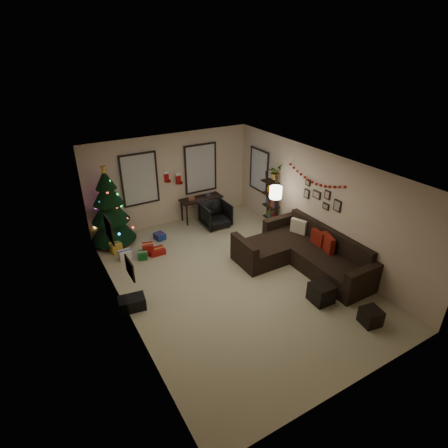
{
  "coord_description": "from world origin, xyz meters",
  "views": [
    {
      "loc": [
        -3.74,
        -5.99,
        5.05
      ],
      "look_at": [
        0.1,
        0.6,
        1.15
      ],
      "focal_mm": 29.22,
      "sensor_mm": 36.0,
      "label": 1
    }
  ],
  "objects_px": {
    "sofa": "(303,254)",
    "desk_chair": "(216,215)",
    "christmas_tree": "(110,211)",
    "desk": "(201,200)",
    "bookshelf": "(271,202)"
  },
  "relations": [
    {
      "from": "christmas_tree",
      "to": "desk",
      "type": "bearing_deg",
      "value": 1.93
    },
    {
      "from": "christmas_tree",
      "to": "desk_chair",
      "type": "relative_size",
      "value": 3.1
    },
    {
      "from": "sofa",
      "to": "desk_chair",
      "type": "xyz_separation_m",
      "value": [
        -0.85,
        2.91,
        0.06
      ]
    },
    {
      "from": "sofa",
      "to": "desk_chair",
      "type": "distance_m",
      "value": 3.03
    },
    {
      "from": "sofa",
      "to": "desk_chair",
      "type": "bearing_deg",
      "value": 106.2
    },
    {
      "from": "christmas_tree",
      "to": "desk_chair",
      "type": "height_order",
      "value": "christmas_tree"
    },
    {
      "from": "desk",
      "to": "bookshelf",
      "type": "height_order",
      "value": "bookshelf"
    },
    {
      "from": "desk",
      "to": "christmas_tree",
      "type": "bearing_deg",
      "value": -178.07
    },
    {
      "from": "desk_chair",
      "to": "bookshelf",
      "type": "xyz_separation_m",
      "value": [
        1.34,
        -0.92,
        0.46
      ]
    },
    {
      "from": "christmas_tree",
      "to": "bookshelf",
      "type": "xyz_separation_m",
      "value": [
        4.25,
        -1.47,
        -0.11
      ]
    },
    {
      "from": "sofa",
      "to": "bookshelf",
      "type": "height_order",
      "value": "bookshelf"
    },
    {
      "from": "christmas_tree",
      "to": "bookshelf",
      "type": "distance_m",
      "value": 4.5
    },
    {
      "from": "desk",
      "to": "desk_chair",
      "type": "xyz_separation_m",
      "value": [
        0.14,
        -0.65,
        -0.26
      ]
    },
    {
      "from": "desk_chair",
      "to": "bookshelf",
      "type": "relative_size",
      "value": 0.43
    },
    {
      "from": "christmas_tree",
      "to": "sofa",
      "type": "relative_size",
      "value": 0.74
    }
  ]
}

